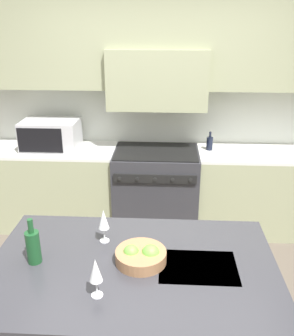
% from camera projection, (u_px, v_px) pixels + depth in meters
% --- Properties ---
extents(ground_plane, '(10.00, 10.00, 0.00)m').
position_uv_depth(ground_plane, '(148.00, 334.00, 2.84)').
color(ground_plane, brown).
extents(back_cabinetry, '(10.00, 0.46, 2.70)m').
position_uv_depth(back_cabinetry, '(158.00, 82.00, 3.97)').
color(back_cabinetry, silver).
rests_on(back_cabinetry, ground_plane).
extents(back_counter, '(3.67, 0.62, 0.91)m').
position_uv_depth(back_counter, '(156.00, 189.00, 4.17)').
color(back_counter, gray).
rests_on(back_counter, ground_plane).
extents(range_stove, '(0.90, 0.70, 0.92)m').
position_uv_depth(range_stove, '(156.00, 190.00, 4.15)').
color(range_stove, '#2D2D33').
rests_on(range_stove, ground_plane).
extents(microwave, '(0.59, 0.41, 0.31)m').
position_uv_depth(microwave, '(51.00, 135.00, 4.00)').
color(microwave, '#B7B7BC').
rests_on(microwave, back_counter).
extents(kitchen_island, '(1.65, 1.06, 0.93)m').
position_uv_depth(kitchen_island, '(134.00, 327.00, 2.30)').
color(kitchen_island, beige).
rests_on(kitchen_island, ground_plane).
extents(wine_bottle, '(0.08, 0.08, 0.28)m').
position_uv_depth(wine_bottle, '(33.00, 246.00, 2.12)').
color(wine_bottle, '#194723').
rests_on(wine_bottle, kitchen_island).
extents(wine_glass_near, '(0.07, 0.07, 0.22)m').
position_uv_depth(wine_glass_near, '(96.00, 271.00, 1.84)').
color(wine_glass_near, white).
rests_on(wine_glass_near, kitchen_island).
extents(wine_glass_far, '(0.07, 0.07, 0.22)m').
position_uv_depth(wine_glass_far, '(104.00, 220.00, 2.30)').
color(wine_glass_far, white).
rests_on(wine_glass_far, kitchen_island).
extents(fruit_bowl, '(0.29, 0.29, 0.11)m').
position_uv_depth(fruit_bowl, '(141.00, 256.00, 2.14)').
color(fruit_bowl, '#996B47').
rests_on(fruit_bowl, kitchen_island).
extents(oil_bottle_on_counter, '(0.07, 0.07, 0.20)m').
position_uv_depth(oil_bottle_on_counter, '(210.00, 143.00, 4.00)').
color(oil_bottle_on_counter, black).
rests_on(oil_bottle_on_counter, back_counter).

